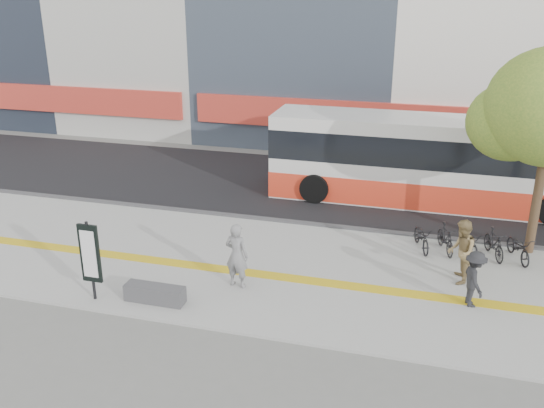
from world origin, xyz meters
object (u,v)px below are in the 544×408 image
(pedestrian_tan, at_px, (461,252))
(seated_woman, at_px, (237,255))
(bench, at_px, (155,294))
(pedestrian_dark, at_px, (474,279))
(signboard, at_px, (90,255))
(bus, at_px, (432,164))

(pedestrian_tan, bearing_deg, seated_woman, -72.62)
(bench, relative_size, pedestrian_dark, 1.06)
(pedestrian_dark, bearing_deg, bench, 88.25)
(seated_woman, distance_m, pedestrian_dark, 6.20)
(pedestrian_tan, relative_size, pedestrian_dark, 1.21)
(signboard, bearing_deg, pedestrian_dark, 13.75)
(pedestrian_tan, height_order, pedestrian_dark, pedestrian_tan)
(bus, bearing_deg, pedestrian_dark, -80.36)
(bus, height_order, pedestrian_dark, bus)
(bench, relative_size, seated_woman, 0.87)
(bench, relative_size, pedestrian_tan, 0.88)
(signboard, relative_size, pedestrian_dark, 1.45)
(bench, xyz_separation_m, pedestrian_dark, (7.97, 2.04, 0.53))
(pedestrian_dark, bearing_deg, seated_woman, 79.88)
(bench, distance_m, bus, 11.84)
(bench, bearing_deg, pedestrian_tan, 23.22)
(signboard, xyz_separation_m, seated_woman, (3.40, 1.70, -0.37))
(seated_woman, xyz_separation_m, pedestrian_tan, (5.86, 1.89, -0.01))
(bus, relative_size, pedestrian_tan, 6.57)
(signboard, xyz_separation_m, pedestrian_dark, (9.57, 2.34, -0.53))
(signboard, xyz_separation_m, bus, (8.27, 10.01, 0.19))
(signboard, bearing_deg, bus, 50.44)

